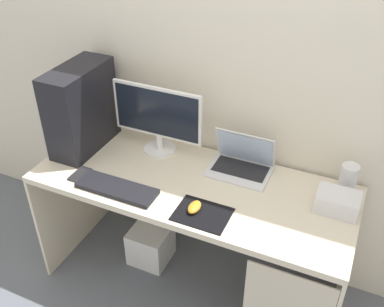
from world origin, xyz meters
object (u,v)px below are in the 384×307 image
Objects in this scene: monitor at (158,118)px; mouse_left at (194,207)px; pc_tower at (81,108)px; speaker at (348,179)px; cell_phone at (80,174)px; subwoofer at (151,244)px; projector at (338,202)px; keyboard at (117,188)px; laptop at (241,163)px.

monitor reaches higher than mouse_left.
pc_tower reaches higher than speaker.
pc_tower is 0.38m from cell_phone.
subwoofer is at bearing -98.74° from monitor.
pc_tower is at bearing -179.40° from projector.
monitor reaches higher than cell_phone.
keyboard is at bearing -6.37° from cell_phone.
mouse_left is at bearing -18.31° from pc_tower.
laptop is (0.49, 0.02, -0.17)m from monitor.
keyboard is at bearing -163.71° from projector.
speaker is at bearing 34.87° from mouse_left.
subwoofer is (-1.03, -0.03, -0.69)m from projector.
monitor is (0.41, 0.12, -0.02)m from pc_tower.
laptop is 0.42m from mouse_left.
projector is at bearing 16.29° from keyboard.
mouse_left reaches higher than cell_phone.
monitor is 0.59m from mouse_left.
keyboard is at bearing -177.27° from mouse_left.
cell_phone is (-0.27, -0.38, -0.21)m from monitor.
speaker is at bearing 10.03° from subwoofer.
projector is 2.08× the size of mouse_left.
keyboard is 4.38× the size of mouse_left.
speaker is 1.23× the size of cell_phone.
laptop is at bearing 39.68° from keyboard.
pc_tower reaches higher than laptop.
monitor is at bearing 135.49° from mouse_left.
pc_tower is 2.42× the size of projector.
mouse_left is at bearing -155.33° from projector.
projector is 1.31m from cell_phone.
projector is 1.54× the size of cell_phone.
keyboard is 0.25m from cell_phone.
pc_tower reaches higher than projector.
subwoofer is at bearing -178.57° from projector.
subwoofer is (-0.02, -0.13, -0.86)m from monitor.
monitor is 1.61× the size of laptop.
cell_phone is at bearing 179.34° from mouse_left.
subwoofer is (-0.51, -0.15, -0.68)m from laptop.
speaker is at bearing 3.84° from laptop.
speaker is at bearing 82.87° from projector.
projector is (1.01, -0.11, -0.17)m from monitor.
keyboard is 0.71m from subwoofer.
pc_tower is at bearing 118.28° from cell_phone.
laptop is at bearing 27.59° from cell_phone.
subwoofer is (-0.42, 0.26, -0.66)m from mouse_left.
monitor is 2.63× the size of projector.
speaker reaches higher than cell_phone.
monitor is 0.46m from keyboard.
laptop is at bearing 16.35° from subwoofer.
projector is at bearing 12.08° from cell_phone.
projector is at bearing -13.34° from laptop.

